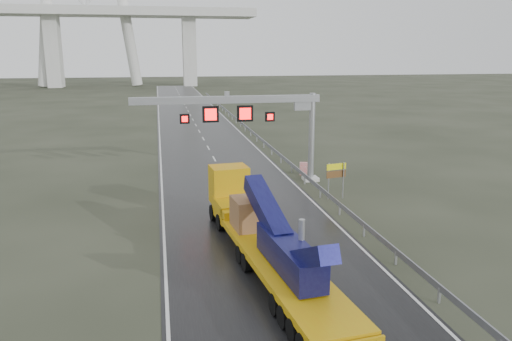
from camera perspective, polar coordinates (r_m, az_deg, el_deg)
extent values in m
plane|color=#2B2F21|center=(23.54, 3.02, -12.82)|extent=(400.00, 400.00, 0.00)
cube|color=black|center=(61.57, -6.04, 3.62)|extent=(11.00, 200.00, 0.02)
cube|color=silver|center=(41.61, 6.24, -0.93)|extent=(1.20, 1.20, 0.30)
cylinder|color=gray|center=(40.90, 6.37, 3.76)|extent=(0.48, 0.48, 7.20)
cube|color=gray|center=(38.98, -3.34, 8.09)|extent=(14.80, 0.55, 0.55)
cube|color=gray|center=(40.31, 5.37, 7.51)|extent=(1.40, 0.35, 0.90)
cube|color=gray|center=(38.95, -3.34, 8.75)|extent=(0.35, 0.35, 0.35)
cube|color=black|center=(38.90, -5.21, 6.42)|extent=(1.25, 0.25, 1.25)
cube|color=#FF0C0C|center=(38.76, -5.19, 6.39)|extent=(0.90, 0.02, 0.90)
cube|color=black|center=(39.26, -1.27, 6.53)|extent=(1.25, 0.25, 1.25)
cube|color=#FF0C0C|center=(39.13, -1.23, 6.51)|extent=(0.90, 0.02, 0.90)
cube|color=black|center=(38.79, -8.16, 5.87)|extent=(0.75, 0.25, 0.75)
cube|color=#FF0C0C|center=(38.65, -8.15, 5.84)|extent=(0.54, 0.02, 0.54)
cube|color=black|center=(39.69, 1.60, 6.17)|extent=(0.75, 0.25, 0.75)
cube|color=#FF0C0C|center=(39.55, 1.64, 6.14)|extent=(0.54, 0.02, 0.54)
cube|color=silver|center=(163.20, -22.13, 12.49)|extent=(4.00, 6.00, 21.00)
cube|color=silver|center=(160.79, -7.62, 13.33)|extent=(4.00, 6.00, 21.00)
cube|color=#C49B0A|center=(23.08, 2.98, -10.74)|extent=(3.88, 13.04, 0.32)
cube|color=#C49B0A|center=(28.99, -1.59, -4.82)|extent=(2.49, 1.34, 0.46)
cube|color=#C49B0A|center=(30.41, -2.32, -4.40)|extent=(2.66, 2.98, 1.10)
cube|color=#C49B0A|center=(31.64, -3.10, -1.63)|extent=(2.47, 2.06, 2.38)
cube|color=black|center=(32.45, -3.51, -0.75)|extent=(2.10, 0.26, 1.10)
cube|color=#110F47|center=(21.95, 3.84, -9.59)|extent=(1.84, 5.61, 1.28)
cube|color=#110F47|center=(24.40, 1.20, -4.40)|extent=(1.43, 5.12, 2.34)
cube|color=#110F47|center=(19.67, 6.27, -9.84)|extent=(1.20, 3.70, 2.22)
cylinder|color=gray|center=(21.83, 5.23, -7.41)|extent=(0.30, 0.30, 1.47)
cube|color=#9E6C47|center=(26.95, -0.45, -4.86)|extent=(2.22, 2.22, 1.65)
cylinder|color=black|center=(19.91, 7.19, -16.66)|extent=(2.74, 1.19, 0.92)
cylinder|color=black|center=(25.27, 1.18, -9.76)|extent=(2.74, 1.19, 0.92)
cylinder|color=black|center=(31.95, -2.99, -4.65)|extent=(2.57, 1.26, 1.01)
cylinder|color=gray|center=(36.21, 8.29, -1.23)|extent=(0.09, 0.09, 2.67)
cylinder|color=gray|center=(36.59, 9.94, -1.14)|extent=(0.09, 0.09, 2.67)
cube|color=#FFFD0D|center=(36.15, 9.18, 0.44)|extent=(1.54, 0.37, 0.45)
cube|color=brown|center=(36.28, 9.15, -0.42)|extent=(1.54, 0.37, 0.50)
cube|color=red|center=(43.37, 5.45, 0.22)|extent=(0.71, 0.48, 1.10)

